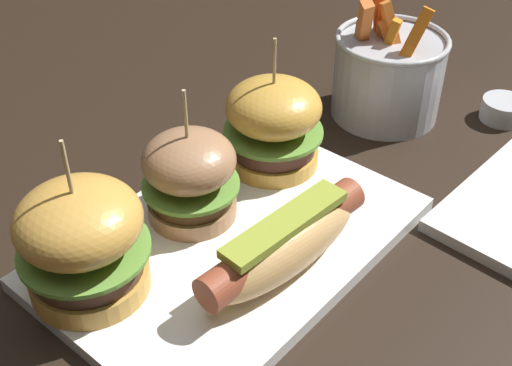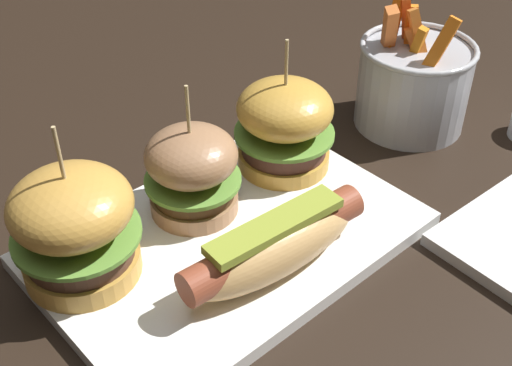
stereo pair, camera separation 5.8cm
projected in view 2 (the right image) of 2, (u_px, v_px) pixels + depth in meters
ground_plane at (229, 245)px, 0.60m from camera, size 3.00×3.00×0.00m
platter_main at (229, 240)px, 0.59m from camera, size 0.33×0.22×0.01m
hot_dog at (277, 243)px, 0.54m from camera, size 0.18×0.06×0.05m
slider_left at (75, 226)px, 0.52m from camera, size 0.10×0.10×0.14m
slider_center at (188, 173)px, 0.59m from camera, size 0.09×0.09×0.13m
slider_right at (284, 125)px, 0.64m from camera, size 0.10×0.10×0.14m
fries_bucket at (413, 83)px, 0.73m from camera, size 0.13×0.13×0.15m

